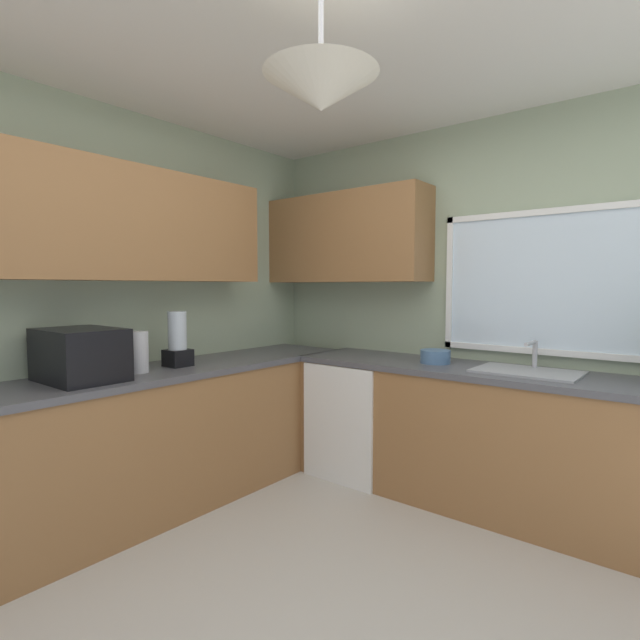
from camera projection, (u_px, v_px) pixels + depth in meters
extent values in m
plane|color=#B7B2A8|center=(321.00, 635.00, 1.97)|extent=(8.33, 8.33, 0.00)
cube|color=#9EAD8E|center=(494.00, 306.00, 3.38)|extent=(3.80, 0.06, 2.56)
cube|color=#9EAD8E|center=(89.00, 308.00, 3.05)|extent=(0.06, 3.91, 2.56)
cube|color=silver|center=(543.00, 282.00, 3.14)|extent=(1.23, 0.02, 0.86)
cube|color=white|center=(545.00, 212.00, 3.10)|extent=(1.31, 0.04, 0.04)
cube|color=white|center=(541.00, 351.00, 3.16)|extent=(1.31, 0.04, 0.04)
cube|color=white|center=(450.00, 283.00, 3.52)|extent=(0.04, 0.04, 0.94)
cube|color=olive|center=(67.00, 218.00, 2.74)|extent=(0.32, 2.65, 0.70)
cube|color=olive|center=(345.00, 238.00, 3.91)|extent=(1.40, 0.32, 0.70)
cylinder|color=#B7B7BC|center=(321.00, 24.00, 1.81)|extent=(0.02, 0.02, 0.35)
cone|color=silver|center=(321.00, 92.00, 1.82)|extent=(0.44, 0.44, 0.14)
cube|color=olive|center=(121.00, 452.00, 2.90)|extent=(0.62, 3.49, 0.85)
cube|color=#4C4C51|center=(119.00, 378.00, 2.87)|extent=(0.65, 3.52, 0.04)
cube|color=olive|center=(505.00, 444.00, 3.04)|extent=(2.86, 0.62, 0.85)
cube|color=#4C4C51|center=(507.00, 374.00, 3.01)|extent=(2.89, 0.65, 0.04)
cube|color=white|center=(360.00, 417.00, 3.69)|extent=(0.60, 0.60, 0.85)
cube|color=black|center=(80.00, 355.00, 2.69)|extent=(0.48, 0.36, 0.29)
cylinder|color=#B7B7BC|center=(138.00, 352.00, 2.94)|extent=(0.12, 0.12, 0.25)
cube|color=#9EA0A5|center=(527.00, 372.00, 2.94)|extent=(0.60, 0.40, 0.02)
cylinder|color=#B7B7BC|center=(535.00, 355.00, 3.06)|extent=(0.03, 0.03, 0.18)
cylinder|color=#B7B7BC|center=(531.00, 343.00, 2.97)|extent=(0.02, 0.20, 0.02)
cylinder|color=#4C7099|center=(435.00, 357.00, 3.31)|extent=(0.20, 0.20, 0.09)
cube|color=black|center=(178.00, 358.00, 3.18)|extent=(0.15, 0.15, 0.11)
cylinder|color=#B2BCC6|center=(177.00, 330.00, 3.17)|extent=(0.12, 0.12, 0.25)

